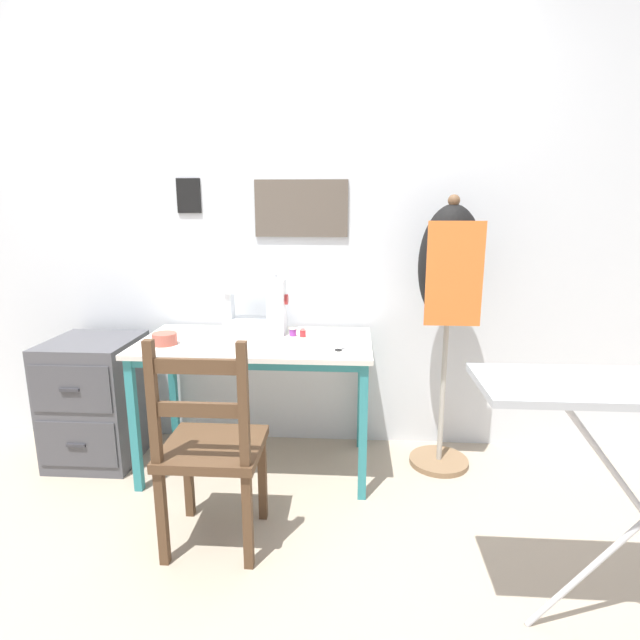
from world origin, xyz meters
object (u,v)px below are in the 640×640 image
(fabric_bowl, at_px, (165,338))
(thread_spool_near_machine, at_px, (293,332))
(scissors, at_px, (344,349))
(dress_form, at_px, (449,280))
(sewing_machine, at_px, (259,308))
(filing_cabinet, at_px, (97,400))
(thread_spool_mid_table, at_px, (303,333))
(wooden_chair, at_px, (211,449))

(fabric_bowl, height_order, thread_spool_near_machine, fabric_bowl)
(scissors, relative_size, dress_form, 0.09)
(fabric_bowl, bearing_deg, thread_spool_near_machine, 17.94)
(sewing_machine, height_order, fabric_bowl, sewing_machine)
(scissors, relative_size, filing_cabinet, 0.19)
(scissors, xyz_separation_m, filing_cabinet, (-1.37, 0.19, -0.37))
(thread_spool_mid_table, xyz_separation_m, filing_cabinet, (-1.15, -0.03, -0.39))
(sewing_machine, bearing_deg, filing_cabinet, -173.37)
(sewing_machine, distance_m, wooden_chair, 0.91)
(sewing_machine, distance_m, scissors, 0.57)
(wooden_chair, relative_size, dress_form, 0.64)
(sewing_machine, bearing_deg, fabric_bowl, -148.71)
(scissors, relative_size, thread_spool_mid_table, 2.89)
(filing_cabinet, bearing_deg, fabric_bowl, -18.44)
(scissors, bearing_deg, dress_form, 22.86)
(fabric_bowl, distance_m, wooden_chair, 0.73)
(thread_spool_mid_table, relative_size, dress_form, 0.03)
(thread_spool_mid_table, distance_m, dress_form, 0.80)
(fabric_bowl, bearing_deg, filing_cabinet, 161.56)
(thread_spool_near_machine, bearing_deg, wooden_chair, -108.55)
(thread_spool_near_machine, relative_size, dress_form, 0.03)
(fabric_bowl, distance_m, scissors, 0.90)
(fabric_bowl, distance_m, dress_form, 1.47)
(sewing_machine, relative_size, filing_cabinet, 0.49)
(thread_spool_near_machine, height_order, wooden_chair, wooden_chair)
(sewing_machine, relative_size, fabric_bowl, 2.78)
(fabric_bowl, bearing_deg, scissors, -1.82)
(fabric_bowl, xyz_separation_m, scissors, (0.90, -0.03, -0.03))
(thread_spool_near_machine, relative_size, wooden_chair, 0.05)
(wooden_chair, xyz_separation_m, filing_cabinet, (-0.85, 0.70, -0.09))
(wooden_chair, distance_m, dress_form, 1.41)
(thread_spool_near_machine, height_order, filing_cabinet, thread_spool_near_machine)
(dress_form, bearing_deg, scissors, -157.14)
(sewing_machine, xyz_separation_m, wooden_chair, (-0.06, -0.80, -0.42))
(thread_spool_mid_table, bearing_deg, filing_cabinet, -178.69)
(sewing_machine, relative_size, dress_form, 0.23)
(fabric_bowl, xyz_separation_m, thread_spool_near_machine, (0.62, 0.20, -0.01))
(sewing_machine, xyz_separation_m, thread_spool_near_machine, (0.19, -0.06, -0.12))
(sewing_machine, distance_m, fabric_bowl, 0.52)
(sewing_machine, bearing_deg, dress_form, -3.99)
(fabric_bowl, relative_size, thread_spool_near_machine, 2.74)
(dress_form, bearing_deg, wooden_chair, -145.12)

